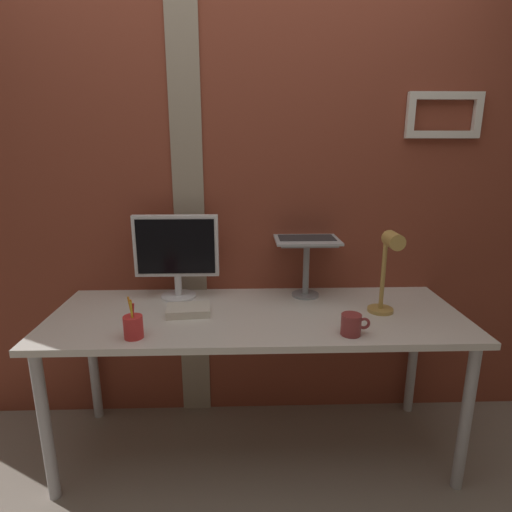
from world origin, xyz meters
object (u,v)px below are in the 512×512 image
Objects in this scene: laptop at (305,227)px; pen_cup at (133,326)px; monitor at (176,250)px; coffee_mug at (352,325)px; desk_lamp at (388,264)px.

laptop reaches higher than pen_cup.
coffee_mug is (0.78, -0.47, -0.21)m from monitor.
laptop is 0.99m from pen_cup.
monitor is 0.67m from laptop.
monitor is 1.33× the size of laptop.
monitor reaches higher than pen_cup.
pen_cup is at bearing -179.99° from coffee_mug.
laptop reaches higher than coffee_mug.
laptop is 2.66× the size of coffee_mug.
pen_cup is 1.47× the size of coffee_mug.
coffee_mug is (0.89, 0.00, -0.00)m from pen_cup.
monitor is 1.02m from desk_lamp.
monitor is at bearing 149.25° from coffee_mug.
desk_lamp is (0.98, -0.27, -0.00)m from monitor.
laptop is at bearing 6.41° from monitor.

